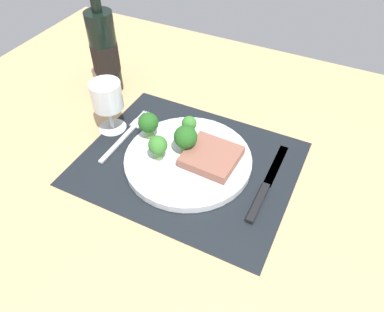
% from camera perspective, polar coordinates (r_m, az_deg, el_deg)
% --- Properties ---
extents(ground_plane, '(1.40, 1.10, 0.03)m').
position_cam_1_polar(ground_plane, '(0.80, -0.59, -1.90)').
color(ground_plane, tan).
extents(placemat, '(0.44, 0.36, 0.00)m').
position_cam_1_polar(placemat, '(0.79, -0.60, -1.08)').
color(placemat, black).
rests_on(placemat, ground_plane).
extents(plate, '(0.27, 0.27, 0.02)m').
position_cam_1_polar(plate, '(0.78, -0.60, -0.59)').
color(plate, silver).
rests_on(plate, placemat).
extents(steak, '(0.11, 0.11, 0.02)m').
position_cam_1_polar(steak, '(0.76, 2.99, -0.08)').
color(steak, '#8C5647').
rests_on(steak, plate).
extents(broccoli_near_steak, '(0.04, 0.04, 0.06)m').
position_cam_1_polar(broccoli_near_steak, '(0.80, -6.70, 4.98)').
color(broccoli_near_steak, '#5B8942').
rests_on(broccoli_near_steak, plate).
extents(broccoli_back_left, '(0.04, 0.04, 0.06)m').
position_cam_1_polar(broccoli_back_left, '(0.75, -5.26, 1.54)').
color(broccoli_back_left, '#5B8942').
rests_on(broccoli_back_left, plate).
extents(broccoli_near_fork, '(0.05, 0.05, 0.07)m').
position_cam_1_polar(broccoli_near_fork, '(0.76, -1.00, 2.83)').
color(broccoli_near_fork, '#6B994C').
rests_on(broccoli_near_fork, plate).
extents(broccoli_front_edge, '(0.03, 0.03, 0.05)m').
position_cam_1_polar(broccoli_front_edge, '(0.81, -0.44, 4.89)').
color(broccoli_front_edge, '#5B8942').
rests_on(broccoli_front_edge, plate).
extents(fork, '(0.02, 0.19, 0.01)m').
position_cam_1_polar(fork, '(0.86, -10.04, 3.24)').
color(fork, silver).
rests_on(fork, placemat).
extents(knife, '(0.02, 0.23, 0.01)m').
position_cam_1_polar(knife, '(0.75, 11.22, -4.66)').
color(knife, black).
rests_on(knife, placemat).
extents(wine_bottle, '(0.07, 0.07, 0.30)m').
position_cam_1_polar(wine_bottle, '(0.97, -13.28, 15.35)').
color(wine_bottle, black).
rests_on(wine_bottle, ground_plane).
extents(wine_glass, '(0.07, 0.07, 0.12)m').
position_cam_1_polar(wine_glass, '(0.84, -12.90, 8.60)').
color(wine_glass, silver).
rests_on(wine_glass, ground_plane).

